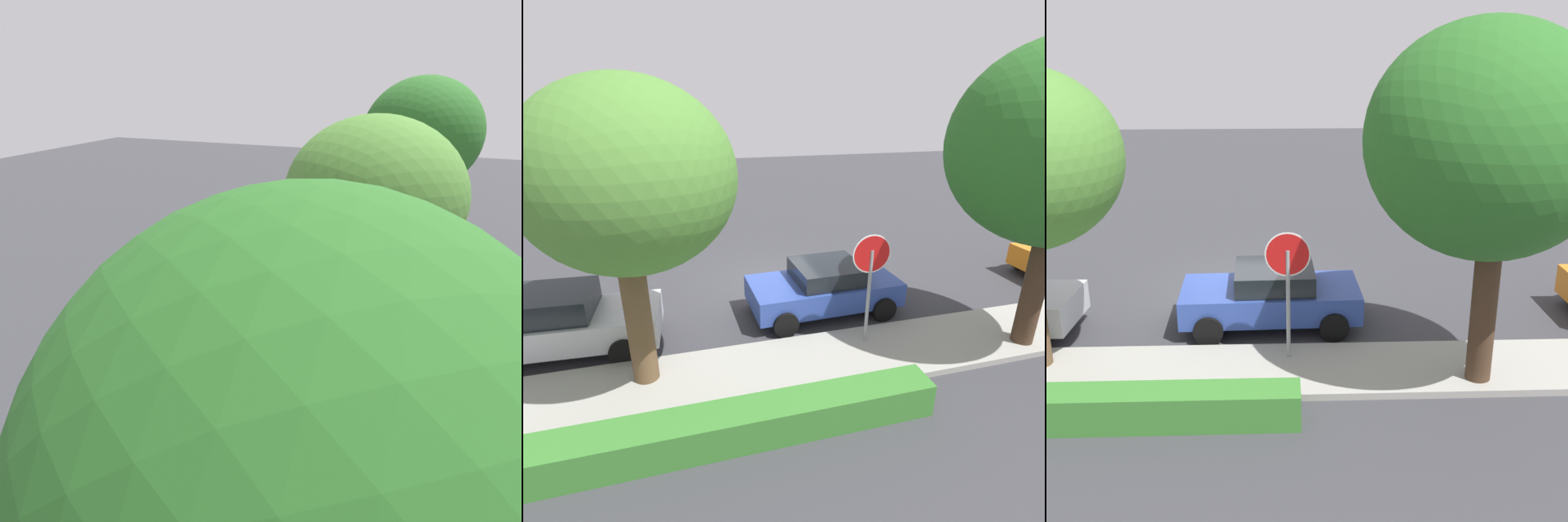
# 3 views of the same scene
# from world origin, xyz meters

# --- Properties ---
(ground_plane) EXTENTS (60.00, 60.00, 0.00)m
(ground_plane) POSITION_xyz_m (0.00, 0.00, 0.00)
(ground_plane) COLOR #38383D
(sidewalk_curb) EXTENTS (32.00, 2.06, 0.14)m
(sidewalk_curb) POSITION_xyz_m (0.00, 4.61, 0.07)
(sidewalk_curb) COLOR #9E9B93
(sidewalk_curb) RESTS_ON ground_plane
(stop_sign) EXTENTS (0.88, 0.08, 2.75)m
(stop_sign) POSITION_xyz_m (-1.17, 4.15, 1.92)
(stop_sign) COLOR gray
(stop_sign) RESTS_ON ground_plane
(parked_car_blue) EXTENTS (4.02, 2.19, 1.39)m
(parked_car_blue) POSITION_xyz_m (-0.81, 2.29, 0.71)
(parked_car_blue) COLOR #2D479E
(parked_car_blue) RESTS_ON ground_plane
(street_tree_near_corner) EXTENTS (4.27, 4.27, 6.61)m
(street_tree_near_corner) POSITION_xyz_m (-4.58, 5.03, 4.55)
(street_tree_near_corner) COLOR #422D1E
(street_tree_near_corner) RESTS_ON ground_plane
(front_yard_hedge) EXTENTS (7.32, 0.70, 0.66)m
(front_yard_hedge) POSITION_xyz_m (2.31, 6.28, 0.33)
(front_yard_hedge) COLOR #387A2D
(front_yard_hedge) RESTS_ON ground_plane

